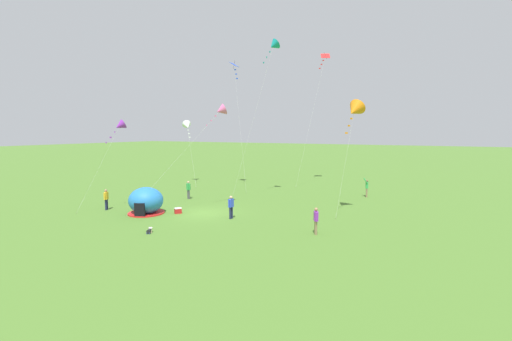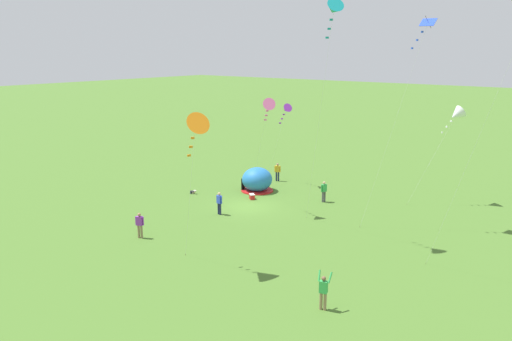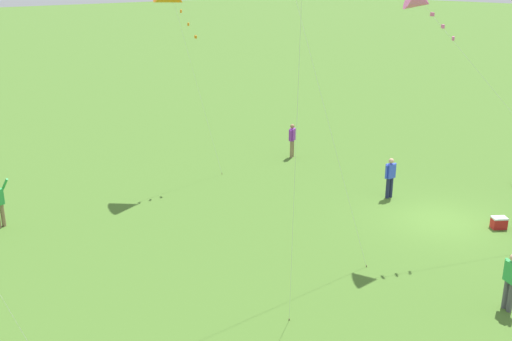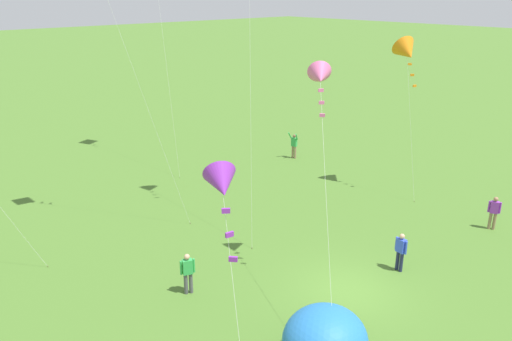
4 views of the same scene
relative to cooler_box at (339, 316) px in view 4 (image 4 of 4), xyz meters
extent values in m
plane|color=#477028|center=(1.78, 0.98, -0.22)|extent=(300.00, 300.00, 0.00)
ellipsoid|color=#2672BF|center=(-2.21, -1.17, 0.83)|extent=(2.70, 2.60, 2.10)
cube|color=red|center=(0.00, 0.00, -0.03)|extent=(0.60, 0.63, 0.38)
cube|color=white|center=(0.00, 0.00, 0.19)|extent=(0.61, 0.64, 0.06)
cylinder|color=#4C4C51|center=(-2.87, 5.05, 0.22)|extent=(0.15, 0.15, 0.88)
cylinder|color=#4C4C51|center=(-3.06, 5.13, 0.22)|extent=(0.15, 0.15, 0.88)
cube|color=green|center=(-2.97, 5.09, 0.96)|extent=(0.44, 0.37, 0.60)
sphere|color=tan|center=(-2.97, 5.09, 1.39)|extent=(0.22, 0.22, 0.22)
cylinder|color=green|center=(-2.73, 4.99, 0.96)|extent=(0.09, 0.09, 0.58)
cylinder|color=green|center=(-3.20, 5.18, 0.96)|extent=(0.09, 0.09, 0.58)
cylinder|color=#8C7251|center=(12.15, 13.76, 0.22)|extent=(0.15, 0.15, 0.88)
cylinder|color=#8C7251|center=(12.10, 13.96, 0.22)|extent=(0.15, 0.15, 0.88)
cube|color=green|center=(12.13, 13.86, 0.96)|extent=(0.32, 0.43, 0.60)
sphere|color=brown|center=(12.13, 13.86, 1.39)|extent=(0.22, 0.22, 0.22)
cylinder|color=green|center=(12.04, 13.57, 1.42)|extent=(0.38, 0.23, 0.50)
cylinder|color=green|center=(11.92, 14.08, 1.42)|extent=(0.38, 0.12, 0.50)
cylinder|color=#8C7251|center=(11.33, -0.31, 0.22)|extent=(0.15, 0.15, 0.88)
cylinder|color=#8C7251|center=(11.43, -0.49, 0.22)|extent=(0.15, 0.15, 0.88)
cube|color=purple|center=(11.38, -0.40, 0.96)|extent=(0.39, 0.45, 0.60)
sphere|color=#9E7051|center=(11.38, -0.40, 1.39)|extent=(0.22, 0.22, 0.22)
cylinder|color=purple|center=(11.27, -0.18, 0.96)|extent=(0.09, 0.09, 0.58)
cylinder|color=purple|center=(11.50, -0.62, 0.96)|extent=(0.09, 0.09, 0.58)
cylinder|color=#1E2347|center=(4.61, 0.61, 0.22)|extent=(0.15, 0.15, 0.88)
cylinder|color=#1E2347|center=(4.59, 0.41, 0.22)|extent=(0.15, 0.15, 0.88)
cube|color=blue|center=(4.60, 0.51, 0.96)|extent=(0.29, 0.41, 0.60)
sphere|color=tan|center=(4.60, 0.51, 1.39)|extent=(0.22, 0.22, 0.22)
cylinder|color=blue|center=(4.63, 0.76, 0.96)|extent=(0.09, 0.09, 0.58)
cylinder|color=blue|center=(4.57, 0.26, 0.96)|extent=(0.09, 0.09, 0.58)
cone|color=purple|center=(-5.53, -0.48, 6.70)|extent=(1.19, 1.28, 1.06)
cube|color=purple|center=(-5.72, -0.85, 6.19)|extent=(0.20, 0.17, 0.12)
cube|color=purple|center=(-5.88, -1.16, 5.75)|extent=(0.21, 0.09, 0.12)
cube|color=purple|center=(-6.04, -1.48, 5.31)|extent=(0.18, 0.19, 0.12)
cylinder|color=silver|center=(11.91, 4.90, 3.80)|extent=(0.75, 1.87, 8.05)
cylinder|color=brown|center=(11.55, 3.97, -0.19)|extent=(0.03, 0.03, 0.06)
cone|color=orange|center=(12.28, 5.83, 7.83)|extent=(1.77, 1.92, 1.63)
cube|color=orange|center=(12.15, 5.50, 7.19)|extent=(0.19, 0.17, 0.12)
cube|color=orange|center=(12.05, 5.23, 6.66)|extent=(0.19, 0.18, 0.12)
cube|color=orange|center=(11.94, 4.95, 6.12)|extent=(0.21, 0.12, 0.12)
cylinder|color=brown|center=(-6.34, 10.76, -0.19)|extent=(0.03, 0.03, 0.06)
cylinder|color=silver|center=(4.81, 18.25, 7.50)|extent=(1.82, 4.68, 15.45)
cylinder|color=brown|center=(3.91, 15.92, -0.19)|extent=(0.03, 0.03, 0.06)
cylinder|color=silver|center=(-0.50, 0.37, 3.86)|extent=(5.16, 5.58, 8.16)
cone|color=pink|center=(2.07, 3.16, 7.94)|extent=(1.35, 1.35, 1.11)
cube|color=pink|center=(1.77, 2.83, 7.49)|extent=(0.20, 0.15, 0.12)
cube|color=pink|center=(1.52, 2.56, 7.11)|extent=(0.19, 0.17, 0.12)
cube|color=pink|center=(1.27, 2.29, 6.73)|extent=(0.17, 0.19, 0.12)
cylinder|color=silver|center=(2.61, 7.70, 6.99)|extent=(2.77, 3.26, 14.42)
cylinder|color=brown|center=(1.23, 6.07, -0.19)|extent=(0.03, 0.03, 0.06)
cylinder|color=silver|center=(-0.85, 11.43, 6.68)|extent=(2.96, 2.66, 13.80)
cylinder|color=brown|center=(0.62, 10.10, -0.19)|extent=(0.03, 0.03, 0.06)
camera|label=1|loc=(17.60, -20.75, 6.25)|focal=24.00mm
camera|label=2|loc=(31.11, 24.55, 11.86)|focal=35.00mm
camera|label=3|loc=(-9.49, 20.03, 8.85)|focal=42.00mm
camera|label=4|loc=(-12.24, -9.09, 11.00)|focal=35.00mm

